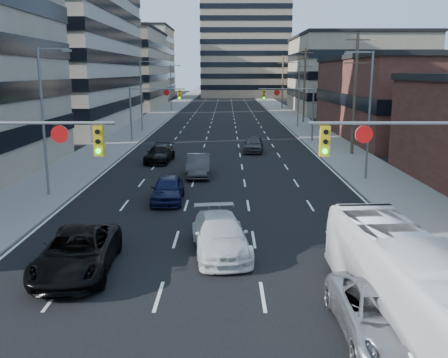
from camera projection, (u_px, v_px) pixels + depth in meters
name	position (u px, v px, depth m)	size (l,w,h in m)	color
road_surface	(225.00, 100.00, 138.43)	(18.00, 300.00, 0.02)	black
sidewalk_left	(183.00, 100.00, 138.47)	(5.00, 300.00, 0.15)	slate
sidewalk_right	(266.00, 100.00, 138.36)	(5.00, 300.00, 0.15)	slate
office_left_mid	(23.00, 23.00, 67.19)	(26.00, 34.00, 28.00)	#ADA089
office_left_far	(113.00, 70.00, 107.54)	(20.00, 30.00, 16.00)	gray
storefront_right_mid	(424.00, 99.00, 59.15)	(20.00, 30.00, 9.00)	#472119
office_right_far	(354.00, 75.00, 95.77)	(22.00, 28.00, 14.00)	gray
apartment_tower	(245.00, 0.00, 151.86)	(26.00, 26.00, 58.00)	gray
bg_block_left	(130.00, 64.00, 146.25)	(24.00, 24.00, 20.00)	#ADA089
bg_block_right	(341.00, 78.00, 137.00)	(22.00, 22.00, 12.00)	gray
signal_near_left	(9.00, 163.00, 18.28)	(6.59, 0.33, 6.00)	slate
signal_near_right	(416.00, 164.00, 18.21)	(6.59, 0.33, 6.00)	slate
signal_far_left	(151.00, 103.00, 54.46)	(6.09, 0.33, 6.00)	slate
signal_far_right	(292.00, 103.00, 54.38)	(6.09, 0.33, 6.00)	slate
utility_pole_block	(355.00, 92.00, 45.25)	(2.20, 0.28, 11.00)	#4C3D2D
utility_pole_midblock	(304.00, 84.00, 74.58)	(2.20, 0.28, 11.00)	#4C3D2D
utility_pole_distant	(283.00, 81.00, 103.91)	(2.20, 0.28, 11.00)	#4C3D2D
streetlight_left_near	(45.00, 115.00, 29.88)	(2.03, 0.22, 9.00)	slate
streetlight_left_mid	(142.00, 92.00, 64.10)	(2.03, 0.22, 9.00)	slate
streetlight_left_far	(172.00, 85.00, 98.32)	(2.03, 0.22, 9.00)	slate
streetlight_right_near	(367.00, 109.00, 34.66)	(2.03, 0.22, 9.00)	slate
streetlight_right_far	(297.00, 91.00, 68.88)	(2.03, 0.22, 9.00)	slate
black_pickup	(77.00, 252.00, 19.15)	(2.69, 5.83, 1.62)	black
white_van	(220.00, 235.00, 21.26)	(2.21, 5.44, 1.58)	silver
silver_suv	(383.00, 315.00, 14.38)	(2.47, 5.35, 1.49)	#A8A7AC
transit_bus	(411.00, 285.00, 14.73)	(2.39, 10.23, 2.85)	white
sedan_blue	(168.00, 189.00, 29.70)	(1.82, 4.52, 1.54)	#0D1234
sedan_grey_center	(198.00, 165.00, 37.03)	(1.70, 4.88, 1.61)	#302F32
sedan_black_far	(160.00, 154.00, 42.77)	(2.01, 4.95, 1.44)	black
sedan_grey_right	(253.00, 144.00, 48.23)	(1.83, 4.55, 1.55)	#3A3A3D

